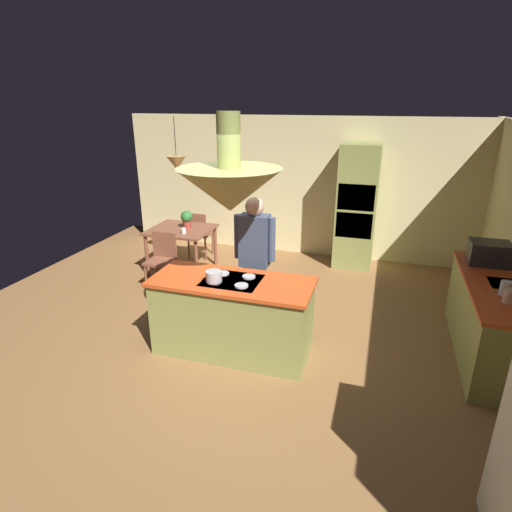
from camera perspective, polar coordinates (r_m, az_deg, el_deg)
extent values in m
plane|color=olive|center=(5.33, -2.35, -11.47)|extent=(8.16, 8.16, 0.00)
cube|color=beige|center=(8.01, 5.86, 9.28)|extent=(6.80, 0.10, 2.55)
cube|color=#8C934C|center=(4.95, -3.20, -8.34)|extent=(1.78, 0.72, 0.87)
cube|color=#D14C1E|center=(4.75, -3.30, -3.51)|extent=(1.84, 0.78, 0.04)
cube|color=black|center=(4.74, -3.31, -3.35)|extent=(0.64, 0.52, 0.01)
cylinder|color=#B2B2B7|center=(4.68, -5.71, -3.55)|extent=(0.15, 0.15, 0.02)
cylinder|color=#B2B2B7|center=(4.57, -1.99, -4.05)|extent=(0.15, 0.15, 0.02)
cylinder|color=#B2B2B7|center=(4.90, -4.54, -2.37)|extent=(0.15, 0.15, 0.02)
cylinder|color=#B2B2B7|center=(4.80, -0.98, -2.82)|extent=(0.15, 0.15, 0.02)
cube|color=#8C934C|center=(5.56, 29.05, -7.70)|extent=(0.62, 2.02, 0.87)
cube|color=#D14C1E|center=(5.38, 29.88, -3.38)|extent=(0.66, 2.06, 0.04)
cube|color=#B2B2B7|center=(5.44, 31.35, -4.11)|extent=(0.48, 0.36, 0.16)
cube|color=#8C934C|center=(7.52, 13.45, 6.48)|extent=(0.66, 0.62, 2.14)
cube|color=black|center=(7.19, 13.42, 7.74)|extent=(0.60, 0.04, 0.44)
cube|color=black|center=(7.31, 13.11, 4.08)|extent=(0.60, 0.04, 0.44)
cube|color=brown|center=(7.26, -10.14, 3.53)|extent=(1.02, 0.92, 0.04)
cylinder|color=brown|center=(7.26, -14.56, 0.02)|extent=(0.06, 0.06, 0.72)
cylinder|color=brown|center=(6.85, -8.08, -0.76)|extent=(0.06, 0.06, 0.72)
cylinder|color=brown|center=(7.92, -11.58, 1.98)|extent=(0.06, 0.06, 0.72)
cylinder|color=brown|center=(7.54, -5.52, 1.36)|extent=(0.06, 0.06, 0.72)
cylinder|color=tan|center=(5.51, -1.08, -5.25)|extent=(0.14, 0.14, 0.85)
cylinder|color=tan|center=(5.47, 0.72, -5.50)|extent=(0.14, 0.14, 0.85)
cube|color=#3F4C66|center=(5.20, -0.20, 2.10)|extent=(0.36, 0.22, 0.66)
cylinder|color=#3F4C66|center=(5.26, -2.49, 2.67)|extent=(0.09, 0.09, 0.56)
cylinder|color=#3F4C66|center=(5.14, 2.15, 2.22)|extent=(0.09, 0.09, 0.56)
sphere|color=tan|center=(5.08, -0.20, 6.72)|extent=(0.23, 0.23, 0.23)
cone|color=#8C934C|center=(4.42, -3.58, 8.94)|extent=(1.10, 1.10, 0.45)
cylinder|color=#8C934C|center=(4.35, -3.73, 15.40)|extent=(0.24, 0.24, 0.55)
cone|color=#E0B266|center=(7.02, -10.72, 12.30)|extent=(0.32, 0.32, 0.22)
cylinder|color=black|center=(6.98, -10.95, 15.63)|extent=(0.01, 0.01, 0.60)
cube|color=brown|center=(6.73, -12.90, -0.76)|extent=(0.40, 0.40, 0.04)
cube|color=brown|center=(6.80, -12.30, 1.49)|extent=(0.40, 0.04, 0.42)
cylinder|color=brown|center=(6.76, -14.71, -2.88)|extent=(0.04, 0.04, 0.43)
cylinder|color=brown|center=(6.59, -12.18, -3.26)|extent=(0.04, 0.04, 0.43)
cylinder|color=brown|center=(7.03, -13.28, -1.84)|extent=(0.04, 0.04, 0.43)
cylinder|color=brown|center=(6.87, -10.82, -2.18)|extent=(0.04, 0.04, 0.43)
cube|color=brown|center=(8.00, -7.55, 3.02)|extent=(0.40, 0.40, 0.04)
cube|color=brown|center=(7.78, -8.17, 4.18)|extent=(0.40, 0.04, 0.42)
cylinder|color=brown|center=(8.15, -5.90, 1.76)|extent=(0.04, 0.04, 0.43)
cylinder|color=brown|center=(8.28, -8.07, 1.98)|extent=(0.04, 0.04, 0.43)
cylinder|color=brown|center=(7.86, -6.86, 1.00)|extent=(0.04, 0.04, 0.43)
cylinder|color=brown|center=(8.00, -9.09, 1.23)|extent=(0.04, 0.04, 0.43)
cylinder|color=#99382D|center=(7.26, -9.32, 4.23)|extent=(0.14, 0.14, 0.12)
sphere|color=#2D722D|center=(7.22, -9.38, 5.30)|extent=(0.20, 0.20, 0.20)
cylinder|color=white|center=(6.97, -9.78, 3.39)|extent=(0.07, 0.07, 0.09)
cylinder|color=#E0B78C|center=(4.90, 31.19, -4.71)|extent=(0.13, 0.13, 0.14)
cylinder|color=silver|center=(5.05, 30.77, -3.81)|extent=(0.12, 0.12, 0.15)
cube|color=#232326|center=(5.88, 29.03, 0.35)|extent=(0.46, 0.36, 0.28)
cylinder|color=#B2B2B7|center=(4.65, -5.74, -2.76)|extent=(0.18, 0.18, 0.12)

